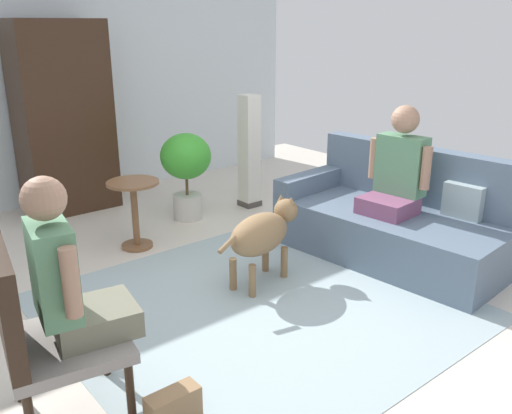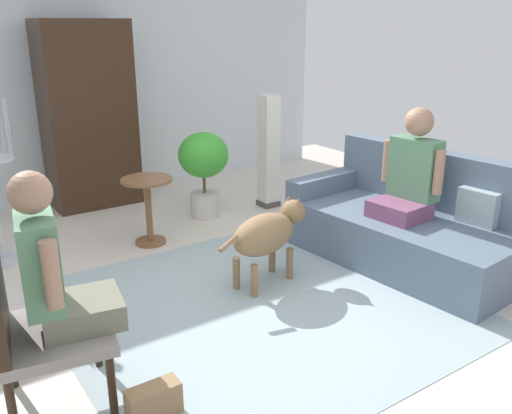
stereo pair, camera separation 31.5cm
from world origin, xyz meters
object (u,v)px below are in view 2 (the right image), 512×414
armoire_cabinet (88,115)px  armchair (24,316)px  person_on_armchair (53,269)px  couch (407,226)px  dog (267,233)px  handbag (154,402)px  column_lamp (269,153)px  person_on_couch (411,173)px  round_end_table (148,202)px  potted_plant (204,163)px

armoire_cabinet → armchair: bearing=-113.7°
person_on_armchair → couch: bearing=4.7°
armchair → dog: (1.87, 0.52, -0.14)m
dog → handbag: dog is taller
dog → column_lamp: column_lamp is taller
column_lamp → handbag: size_ratio=4.40×
dog → armchair: bearing=-164.3°
person_on_couch → armoire_cabinet: (-1.63, 3.05, 0.21)m
person_on_armchair → dog: (1.71, 0.55, -0.37)m
armchair → person_on_armchair: person_on_armchair is taller
person_on_armchair → round_end_table: 2.25m
couch → person_on_couch: (-0.05, -0.03, 0.48)m
couch → person_on_armchair: (-2.94, -0.24, 0.48)m
column_lamp → person_on_armchair: bearing=-143.5°
couch → handbag: size_ratio=7.18×
person_on_couch → potted_plant: (-0.84, 1.95, -0.20)m
person_on_couch → person_on_armchair: person_on_couch is taller
couch → potted_plant: bearing=114.8°
round_end_table → handbag: round_end_table is taller
potted_plant → armoire_cabinet: (-0.79, 1.10, 0.41)m
armchair → dog: size_ratio=1.08×
round_end_table → potted_plant: (0.78, 0.36, 0.18)m
armchair → armoire_cabinet: bearing=66.3°
column_lamp → handbag: (-2.49, -2.47, -0.51)m
armoire_cabinet → handbag: armoire_cabinet is taller
round_end_table → handbag: size_ratio=2.23×
couch → round_end_table: couch is taller
dog → handbag: bearing=-145.8°
potted_plant → handbag: bearing=-124.2°
potted_plant → person_on_armchair: bearing=-133.5°
person_on_couch → dog: 1.29m
person_on_couch → armoire_cabinet: size_ratio=0.45×
potted_plant → column_lamp: (0.76, -0.08, 0.03)m
armchair → person_on_armchair: 0.28m
person_on_couch → potted_plant: bearing=113.3°
person_on_couch → round_end_table: person_on_couch is taller
dog → potted_plant: (0.35, 1.62, 0.17)m
person_on_couch → handbag: size_ratio=3.19×
armchair → handbag: armchair is taller
armchair → round_end_table: bearing=51.1°
round_end_table → column_lamp: (1.54, 0.28, 0.21)m
armchair → column_lamp: 3.62m
couch → armchair: armchair is taller
round_end_table → potted_plant: bearing=24.7°
potted_plant → person_on_couch: bearing=-66.7°
person_on_couch → handbag: 2.73m
armoire_cabinet → person_on_armchair: bearing=-111.1°
person_on_armchair → dog: person_on_armchair is taller
person_on_armchair → column_lamp: size_ratio=0.69×
person_on_couch → round_end_table: (-1.62, 1.59, -0.38)m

